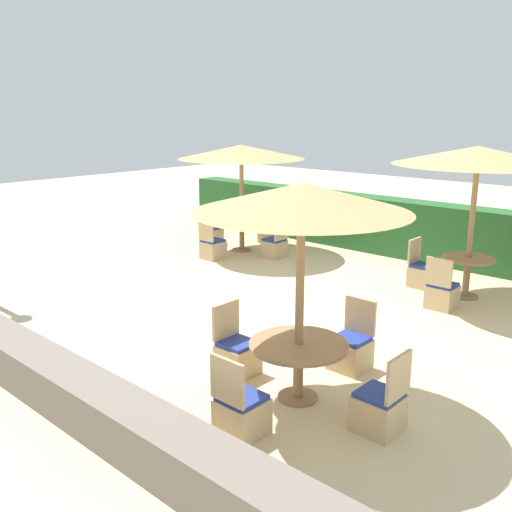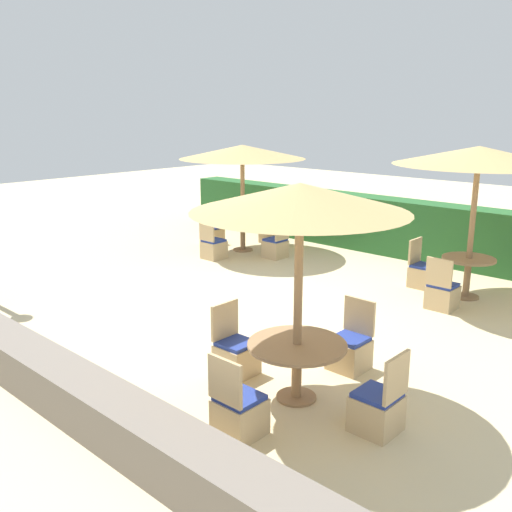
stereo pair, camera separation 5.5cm
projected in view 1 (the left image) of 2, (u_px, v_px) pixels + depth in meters
ground_plane at (232, 314)px, 9.57m from camera, size 40.00×40.00×0.00m
hedge_row at (397, 227)px, 13.35m from camera, size 13.00×0.70×1.31m
stone_border at (32, 367)px, 7.01m from camera, size 10.00×0.56×0.54m
parasol_back_right at (478, 156)px, 9.83m from camera, size 2.93×2.93×2.73m
round_table_back_right at (467, 267)px, 10.33m from camera, size 0.94×0.94×0.75m
patio_chair_back_right_south at (442, 294)px, 9.81m from camera, size 0.46×0.46×0.93m
patio_chair_back_right_west at (422, 274)px, 11.01m from camera, size 0.46×0.46×0.93m
parasol_front_right at (302, 199)px, 6.21m from camera, size 2.44×2.44×2.57m
round_table_front_right at (299, 354)px, 6.67m from camera, size 1.17×1.17×0.70m
patio_chair_front_right_south at (241, 412)px, 5.98m from camera, size 0.46×0.46×0.93m
patio_chair_front_right_north at (351, 350)px, 7.53m from camera, size 0.46×0.46×0.93m
patio_chair_front_right_east at (380, 408)px, 6.06m from camera, size 0.46×0.46×0.93m
patio_chair_front_right_west at (237, 355)px, 7.38m from camera, size 0.46×0.46×0.93m
parasol_back_left at (241, 152)px, 13.31m from camera, size 2.97×2.97×2.54m
round_table_back_left at (242, 226)px, 13.76m from camera, size 1.19×1.19×0.73m
patio_chair_back_left_west at (211, 234)px, 14.52m from camera, size 0.46×0.46×0.93m
patio_chair_back_left_south at (212, 248)px, 13.07m from camera, size 0.46×0.46×0.93m
patio_chair_back_left_east at (275, 247)px, 13.16m from camera, size 0.46×0.46×0.93m
patio_chair_back_left_north at (270, 232)px, 14.67m from camera, size 0.46×0.46×0.93m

